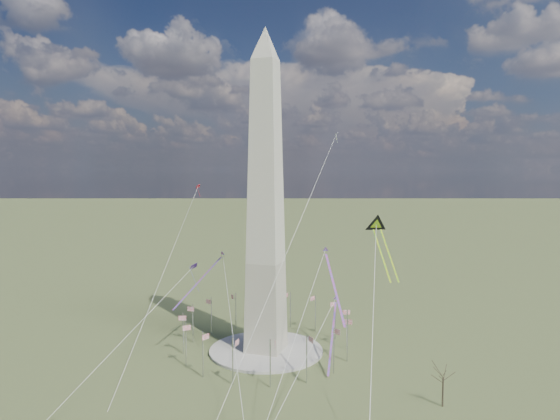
% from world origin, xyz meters
% --- Properties ---
extents(ground, '(2000.00, 2000.00, 0.00)m').
position_xyz_m(ground, '(0.00, 0.00, 0.00)').
color(ground, '#4C5229').
rests_on(ground, ground).
extents(plaza, '(36.00, 36.00, 0.80)m').
position_xyz_m(plaza, '(0.00, 0.00, 0.40)').
color(plaza, '#B0A9A1').
rests_on(plaza, ground).
extents(washington_monument, '(15.56, 15.56, 100.00)m').
position_xyz_m(washington_monument, '(0.00, 0.00, 47.95)').
color(washington_monument, '#A79E8C').
rests_on(washington_monument, plaza).
extents(flagpole_ring, '(54.40, 54.40, 13.00)m').
position_xyz_m(flagpole_ring, '(-0.00, -0.00, 7.27)').
color(flagpole_ring, silver).
rests_on(flagpole_ring, ground).
extents(tree_near, '(6.36, 6.36, 11.14)m').
position_xyz_m(tree_near, '(53.52, -21.10, 7.94)').
color(tree_near, '#443829').
rests_on(tree_near, ground).
extents(kite_delta_black, '(12.47, 20.11, 16.60)m').
position_xyz_m(kite_delta_black, '(34.05, 2.66, 40.47)').
color(kite_delta_black, black).
rests_on(kite_delta_black, ground).
extents(kite_diamond_purple, '(2.63, 3.36, 9.80)m').
position_xyz_m(kite_diamond_purple, '(-24.90, -0.80, 25.05)').
color(kite_diamond_purple, '#451C7E').
rests_on(kite_diamond_purple, ground).
extents(kite_streamer_left, '(11.47, 22.31, 16.48)m').
position_xyz_m(kite_streamer_left, '(23.85, -13.16, 29.24)').
color(kite_streamer_left, red).
rests_on(kite_streamer_left, ground).
extents(kite_streamer_mid, '(8.54, 22.01, 15.65)m').
position_xyz_m(kite_streamer_mid, '(-20.97, 0.55, 24.01)').
color(kite_streamer_mid, red).
rests_on(kite_streamer_mid, ground).
extents(kite_streamer_right, '(4.53, 24.57, 16.90)m').
position_xyz_m(kite_streamer_right, '(21.33, 1.88, 10.91)').
color(kite_streamer_right, red).
rests_on(kite_streamer_right, ground).
extents(kite_small_red, '(1.70, 2.44, 5.09)m').
position_xyz_m(kite_small_red, '(-43.48, 38.26, 50.37)').
color(kite_small_red, red).
rests_on(kite_small_red, ground).
extents(kite_small_white, '(1.04, 1.75, 4.18)m').
position_xyz_m(kite_small_white, '(11.32, 50.83, 71.37)').
color(kite_small_white, white).
rests_on(kite_small_white, ground).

